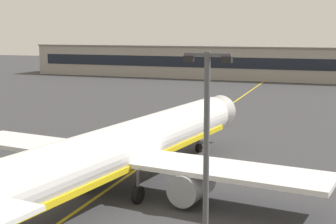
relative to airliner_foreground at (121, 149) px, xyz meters
name	(u,v)px	position (x,y,z in m)	size (l,w,h in m)	color
taxiway_centreline	(165,150)	(-1.92, 14.23, -3.37)	(0.30, 180.00, 0.01)	yellow
airliner_foreground	(121,149)	(0.00, 0.00, 0.00)	(32.34, 41.50, 11.65)	white
apron_lamp_post	(206,170)	(10.62, -12.42, 2.72)	(2.24, 0.90, 11.59)	#515156
safety_cone_by_nose_gear	(197,146)	(1.09, 15.96, -3.11)	(0.44, 0.44, 0.55)	orange
terminal_building	(297,64)	(1.75, 96.69, 0.98)	(148.46, 12.40, 8.68)	#9E998E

